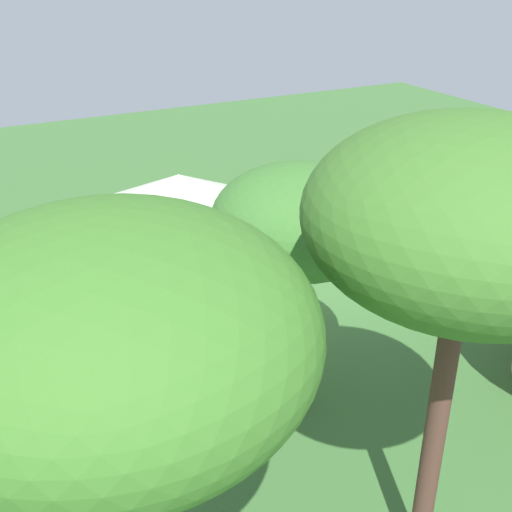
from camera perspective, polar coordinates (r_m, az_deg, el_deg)
ground_plane at (r=15.22m, az=2.91°, el=-2.18°), size 36.00×36.00×0.00m
shade_umbrella at (r=12.19m, az=-6.80°, el=5.23°), size 4.18×4.18×3.34m
patio_dining_table at (r=13.14m, az=-6.29°, el=-3.93°), size 1.46×0.85×0.74m
patio_chair_near_lawn at (r=14.19m, az=-8.80°, el=-2.31°), size 0.49×0.48×0.90m
patio_chair_near_hut at (r=12.26m, az=-3.38°, el=-6.93°), size 0.49×0.47×0.90m
guest_beside_umbrella at (r=14.58m, az=-5.95°, el=0.63°), size 0.43×0.47×1.61m
standing_watcher at (r=18.55m, az=5.99°, el=6.54°), size 0.34×0.60×1.74m
striped_lounge_chair at (r=15.28m, az=12.85°, el=-1.64°), size 0.95×0.86×0.65m
zebra_nearest_camera at (r=16.17m, az=-5.24°, el=3.47°), size 2.29×0.90×1.55m
zebra_by_umbrella at (r=15.65m, az=4.16°, el=2.55°), size 1.38×1.88×1.51m
acacia_tree_behind_hut at (r=9.51m, az=4.04°, el=3.09°), size 2.70×2.70×4.33m
acacia_tree_far_lawn at (r=6.59m, az=18.39°, el=3.11°), size 3.31×3.31×5.79m
acacia_tree_left_background at (r=5.44m, az=-12.61°, el=-7.02°), size 3.50×3.50×5.34m
brick_patio_kerb at (r=17.67m, az=-13.09°, el=1.45°), size 2.22×2.24×0.08m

